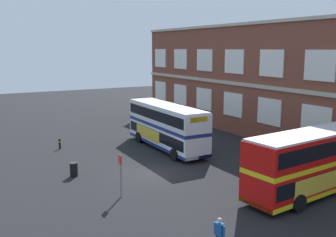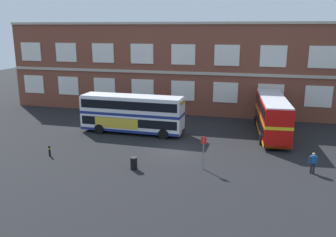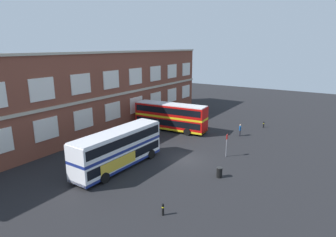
{
  "view_description": "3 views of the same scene",
  "coord_description": "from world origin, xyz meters",
  "px_view_note": "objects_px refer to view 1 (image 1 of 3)",
  "views": [
    {
      "loc": [
        24.58,
        -12.36,
        9.16
      ],
      "look_at": [
        -1.57,
        2.51,
        3.67
      ],
      "focal_mm": 41.23,
      "sensor_mm": 36.0,
      "label": 1
    },
    {
      "loc": [
        7.25,
        -30.47,
        11.08
      ],
      "look_at": [
        -1.6,
        4.12,
        1.98
      ],
      "focal_mm": 38.36,
      "sensor_mm": 36.0,
      "label": 2
    },
    {
      "loc": [
        -25.98,
        -14.55,
        12.47
      ],
      "look_at": [
        2.61,
        3.93,
        3.65
      ],
      "focal_mm": 30.15,
      "sensor_mm": 36.0,
      "label": 3
    }
  ],
  "objects_px": {
    "waiting_passenger": "(219,234)",
    "safety_bollard_east": "(60,144)",
    "double_decker_middle": "(316,161)",
    "double_decker_near": "(166,126)",
    "station_litter_bin": "(74,169)",
    "bus_stand_flag": "(121,172)"
  },
  "relations": [
    {
      "from": "waiting_passenger",
      "to": "safety_bollard_east",
      "type": "xyz_separation_m",
      "value": [
        -22.04,
        -1.62,
        -0.44
      ]
    },
    {
      "from": "double_decker_middle",
      "to": "double_decker_near",
      "type": "bearing_deg",
      "value": -169.16
    },
    {
      "from": "double_decker_near",
      "to": "double_decker_middle",
      "type": "distance_m",
      "value": 14.74
    },
    {
      "from": "double_decker_middle",
      "to": "station_litter_bin",
      "type": "distance_m",
      "value": 16.64
    },
    {
      "from": "double_decker_near",
      "to": "station_litter_bin",
      "type": "bearing_deg",
      "value": -69.57
    },
    {
      "from": "double_decker_near",
      "to": "safety_bollard_east",
      "type": "relative_size",
      "value": 11.63
    },
    {
      "from": "double_decker_near",
      "to": "bus_stand_flag",
      "type": "bearing_deg",
      "value": -42.66
    },
    {
      "from": "waiting_passenger",
      "to": "station_litter_bin",
      "type": "height_order",
      "value": "waiting_passenger"
    },
    {
      "from": "safety_bollard_east",
      "to": "bus_stand_flag",
      "type": "bearing_deg",
      "value": 1.52
    },
    {
      "from": "double_decker_near",
      "to": "station_litter_bin",
      "type": "height_order",
      "value": "double_decker_near"
    },
    {
      "from": "double_decker_near",
      "to": "safety_bollard_east",
      "type": "xyz_separation_m",
      "value": [
        -4.65,
        -8.65,
        -1.66
      ]
    },
    {
      "from": "double_decker_near",
      "to": "waiting_passenger",
      "type": "height_order",
      "value": "double_decker_near"
    },
    {
      "from": "waiting_passenger",
      "to": "double_decker_middle",
      "type": "bearing_deg",
      "value": 106.54
    },
    {
      "from": "double_decker_middle",
      "to": "safety_bollard_east",
      "type": "bearing_deg",
      "value": -149.15
    },
    {
      "from": "double_decker_middle",
      "to": "safety_bollard_east",
      "type": "distance_m",
      "value": 22.34
    },
    {
      "from": "double_decker_near",
      "to": "waiting_passenger",
      "type": "relative_size",
      "value": 6.5
    },
    {
      "from": "bus_stand_flag",
      "to": "safety_bollard_east",
      "type": "relative_size",
      "value": 2.84
    },
    {
      "from": "bus_stand_flag",
      "to": "safety_bollard_east",
      "type": "bearing_deg",
      "value": -178.48
    },
    {
      "from": "double_decker_middle",
      "to": "bus_stand_flag",
      "type": "distance_m",
      "value": 12.36
    },
    {
      "from": "safety_bollard_east",
      "to": "station_litter_bin",
      "type": "bearing_deg",
      "value": -7.37
    },
    {
      "from": "waiting_passenger",
      "to": "bus_stand_flag",
      "type": "relative_size",
      "value": 0.63
    },
    {
      "from": "safety_bollard_east",
      "to": "double_decker_middle",
      "type": "bearing_deg",
      "value": 30.85
    }
  ]
}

